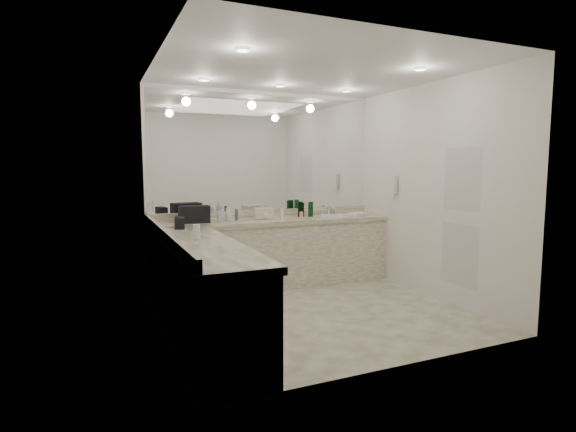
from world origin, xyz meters
name	(u,v)px	position (x,y,z in m)	size (l,w,h in m)	color
floor	(314,311)	(0.00, 0.00, 0.00)	(3.20, 3.20, 0.00)	beige
ceiling	(315,69)	(0.00, 0.00, 2.60)	(3.20, 3.20, 0.00)	white
wall_back	(265,188)	(0.00, 1.50, 1.30)	(3.20, 0.02, 2.60)	white
wall_left	(161,198)	(-1.60, 0.00, 1.30)	(0.02, 3.00, 2.60)	white
wall_right	(432,191)	(1.60, 0.00, 1.30)	(0.02, 3.00, 2.60)	white
vanity_back_base	(273,254)	(0.00, 1.20, 0.42)	(3.20, 0.60, 0.84)	silver
vanity_back_top	(273,221)	(0.00, 1.19, 0.87)	(3.20, 0.64, 0.06)	beige
vanity_left_base	(202,295)	(-1.30, -0.30, 0.42)	(0.60, 2.40, 0.84)	silver
vanity_left_top	(202,246)	(-1.29, -0.30, 0.87)	(0.64, 2.42, 0.06)	beige
backsplash_back	(266,213)	(0.00, 1.48, 0.95)	(3.20, 0.04, 0.10)	beige
backsplash_left	(164,235)	(-1.58, 0.00, 0.95)	(0.04, 3.00, 0.10)	beige
mirror_back	(265,153)	(0.00, 1.49, 1.77)	(3.12, 0.01, 1.55)	white
mirror_left	(161,146)	(-1.59, 0.00, 1.77)	(0.01, 2.92, 1.55)	white
sink	(336,216)	(0.95, 1.20, 0.90)	(0.44, 0.44, 0.03)	white
faucet	(329,210)	(0.95, 1.41, 0.97)	(0.24, 0.16, 0.14)	silver
wall_phone	(393,184)	(1.56, 0.70, 1.35)	(0.06, 0.10, 0.24)	white
door	(461,215)	(1.59, -0.50, 1.05)	(0.02, 0.82, 2.10)	white
black_toiletry_bag	(194,214)	(-1.04, 1.24, 1.01)	(0.37, 0.24, 0.21)	black
black_bag_spill	(180,223)	(-1.30, 0.77, 0.96)	(0.11, 0.23, 0.13)	black
cream_cosmetic_case	(264,214)	(-0.12, 1.24, 0.97)	(0.25, 0.15, 0.14)	beige
hand_towel	(358,214)	(1.27, 1.12, 0.92)	(0.25, 0.16, 0.04)	white
lotion_left	(197,232)	(-1.30, -0.11, 0.98)	(0.07, 0.07, 0.15)	white
soap_bottle_a	(229,212)	(-0.60, 1.25, 1.01)	(0.09, 0.09, 0.22)	silver
soap_bottle_b	(221,214)	(-0.71, 1.21, 0.99)	(0.08, 0.08, 0.18)	silver
soap_bottle_c	(265,214)	(-0.11, 1.21, 0.97)	(0.12, 0.12, 0.15)	#E6CA7F
green_bottle_0	(300,209)	(0.46, 1.33, 1.00)	(0.07, 0.07, 0.21)	#0C481D
green_bottle_1	(311,209)	(0.58, 1.25, 1.00)	(0.07, 0.07, 0.21)	#0C481D
green_bottle_2	(300,209)	(0.44, 1.29, 1.00)	(0.07, 0.07, 0.20)	#0C481D
green_bottle_3	(302,210)	(0.47, 1.31, 1.00)	(0.07, 0.07, 0.19)	#0C481D
amenity_bottle_0	(237,215)	(-0.49, 1.23, 0.97)	(0.04, 0.04, 0.15)	#3F3F4C
amenity_bottle_1	(301,214)	(0.42, 1.22, 0.94)	(0.05, 0.05, 0.08)	#E57F66
amenity_bottle_2	(180,217)	(-1.21, 1.23, 0.97)	(0.04, 0.04, 0.15)	white
amenity_bottle_3	(200,216)	(-0.95, 1.29, 0.97)	(0.05, 0.05, 0.14)	silver
amenity_bottle_4	(208,218)	(-0.89, 1.15, 0.96)	(0.06, 0.06, 0.13)	silver
amenity_bottle_5	(282,213)	(0.13, 1.20, 0.97)	(0.05, 0.05, 0.13)	silver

